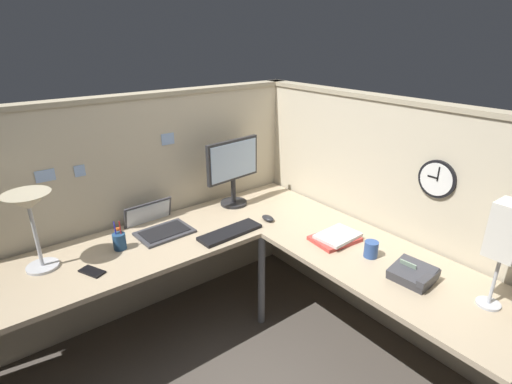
# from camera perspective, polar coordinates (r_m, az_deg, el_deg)

# --- Properties ---
(ground_plane) EXTENTS (6.80, 6.80, 0.00)m
(ground_plane) POSITION_cam_1_polar(r_m,az_deg,el_deg) (2.84, 0.21, -21.08)
(ground_plane) COLOR #4C443D
(cubicle_wall_back) EXTENTS (2.57, 0.12, 1.58)m
(cubicle_wall_back) POSITION_cam_1_polar(r_m,az_deg,el_deg) (2.90, -16.28, -2.18)
(cubicle_wall_back) COLOR beige
(cubicle_wall_back) RESTS_ON ground
(cubicle_wall_right) EXTENTS (0.12, 2.37, 1.58)m
(cubicle_wall_right) POSITION_cam_1_polar(r_m,az_deg,el_deg) (2.79, 17.99, -3.37)
(cubicle_wall_right) COLOR beige
(cubicle_wall_right) RESTS_ON ground
(desk) EXTENTS (2.35, 2.15, 0.73)m
(desk) POSITION_cam_1_polar(r_m,az_deg,el_deg) (2.34, -1.92, -11.88)
(desk) COLOR tan
(desk) RESTS_ON ground
(monitor) EXTENTS (0.46, 0.20, 0.50)m
(monitor) POSITION_cam_1_polar(r_m,az_deg,el_deg) (2.89, -3.34, 3.56)
(monitor) COLOR #232326
(monitor) RESTS_ON desk
(laptop) EXTENTS (0.36, 0.40, 0.22)m
(laptop) POSITION_cam_1_polar(r_m,az_deg,el_deg) (2.70, -14.08, -4.68)
(laptop) COLOR #38383D
(laptop) RESTS_ON desk
(keyboard) EXTENTS (0.44, 0.16, 0.02)m
(keyboard) POSITION_cam_1_polar(r_m,az_deg,el_deg) (2.56, -3.77, -5.84)
(keyboard) COLOR black
(keyboard) RESTS_ON desk
(computer_mouse) EXTENTS (0.06, 0.10, 0.03)m
(computer_mouse) POSITION_cam_1_polar(r_m,az_deg,el_deg) (2.73, 1.73, -3.81)
(computer_mouse) COLOR #232326
(computer_mouse) RESTS_ON desk
(desk_lamp_dome) EXTENTS (0.24, 0.24, 0.44)m
(desk_lamp_dome) POSITION_cam_1_polar(r_m,az_deg,el_deg) (2.36, -29.99, -2.00)
(desk_lamp_dome) COLOR #B7BABF
(desk_lamp_dome) RESTS_ON desk
(pen_cup) EXTENTS (0.08, 0.08, 0.18)m
(pen_cup) POSITION_cam_1_polar(r_m,az_deg,el_deg) (2.51, -19.16, -6.71)
(pen_cup) COLOR navy
(pen_cup) RESTS_ON desk
(cell_phone) EXTENTS (0.12, 0.16, 0.01)m
(cell_phone) POSITION_cam_1_polar(r_m,az_deg,el_deg) (2.36, -22.63, -10.57)
(cell_phone) COLOR black
(cell_phone) RESTS_ON desk
(office_phone) EXTENTS (0.20, 0.22, 0.11)m
(office_phone) POSITION_cam_1_polar(r_m,az_deg,el_deg) (2.25, 21.86, -11.04)
(office_phone) COLOR #38383D
(office_phone) RESTS_ON desk
(book_stack) EXTENTS (0.30, 0.24, 0.04)m
(book_stack) POSITION_cam_1_polar(r_m,az_deg,el_deg) (2.53, 11.50, -6.47)
(book_stack) COLOR #BF3F38
(book_stack) RESTS_ON desk
(desk_lamp_paper) EXTENTS (0.13, 0.13, 0.53)m
(desk_lamp_paper) POSITION_cam_1_polar(r_m,az_deg,el_deg) (2.07, 32.55, -5.10)
(desk_lamp_paper) COLOR #B7BABF
(desk_lamp_paper) RESTS_ON desk
(coffee_mug) EXTENTS (0.08, 0.08, 0.10)m
(coffee_mug) POSITION_cam_1_polar(r_m,az_deg,el_deg) (2.39, 16.31, -7.95)
(coffee_mug) COLOR #2D4C8C
(coffee_mug) RESTS_ON desk
(wall_clock) EXTENTS (0.04, 0.22, 0.22)m
(wall_clock) POSITION_cam_1_polar(r_m,az_deg,el_deg) (2.45, 24.76, 1.74)
(wall_clock) COLOR black
(pinned_note_leftmost) EXTENTS (0.06, 0.00, 0.07)m
(pinned_note_leftmost) POSITION_cam_1_polar(r_m,az_deg,el_deg) (2.62, -24.15, 2.81)
(pinned_note_leftmost) COLOR #99B7E5
(pinned_note_middle) EXTENTS (0.09, 0.00, 0.08)m
(pinned_note_middle) POSITION_cam_1_polar(r_m,az_deg,el_deg) (2.78, -12.65, 7.49)
(pinned_note_middle) COLOR #99B7E5
(pinned_note_rightmost) EXTENTS (0.11, 0.00, 0.07)m
(pinned_note_rightmost) POSITION_cam_1_polar(r_m,az_deg,el_deg) (2.59, -28.20, 2.08)
(pinned_note_rightmost) COLOR #99B7E5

